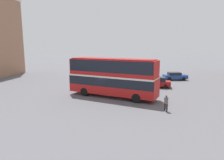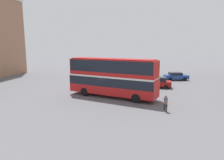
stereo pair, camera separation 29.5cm
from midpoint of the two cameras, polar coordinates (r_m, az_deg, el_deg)
ground_plane at (r=25.23m, az=-0.37°, el=-4.83°), size 240.00×240.00×0.00m
double_decker_bus at (r=24.59m, az=0.35°, el=1.37°), size 11.51×5.87×4.82m
pedestrian_foreground at (r=20.23m, az=15.48°, el=-5.97°), size 0.56×0.56×1.62m
parked_car_kerb_near at (r=34.67m, az=4.71°, el=0.42°), size 4.26×2.08×1.50m
parked_car_kerb_far at (r=39.18m, az=18.01°, el=1.06°), size 4.55×2.53×1.46m
parked_car_side_street at (r=31.53m, az=13.25°, el=-0.65°), size 4.15×2.14×1.61m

